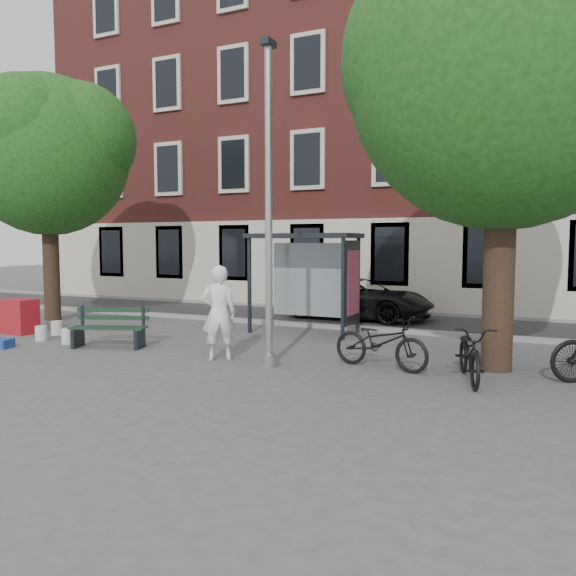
# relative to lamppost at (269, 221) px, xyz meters

# --- Properties ---
(ground) EXTENTS (90.00, 90.00, 0.00)m
(ground) POSITION_rel_lamppost_xyz_m (0.00, 0.00, -2.78)
(ground) COLOR #4C4C4F
(ground) RESTS_ON ground
(road) EXTENTS (40.00, 4.00, 0.01)m
(road) POSITION_rel_lamppost_xyz_m (0.00, 7.00, -2.78)
(road) COLOR #28282B
(road) RESTS_ON ground
(curb_near) EXTENTS (40.00, 0.25, 0.12)m
(curb_near) POSITION_rel_lamppost_xyz_m (0.00, 5.00, -2.72)
(curb_near) COLOR gray
(curb_near) RESTS_ON ground
(curb_far) EXTENTS (40.00, 0.25, 0.12)m
(curb_far) POSITION_rel_lamppost_xyz_m (0.00, 9.00, -2.72)
(curb_far) COLOR gray
(curb_far) RESTS_ON ground
(building_row) EXTENTS (30.00, 8.00, 14.00)m
(building_row) POSITION_rel_lamppost_xyz_m (0.00, 13.00, 4.22)
(building_row) COLOR brown
(building_row) RESTS_ON ground
(lamppost) EXTENTS (0.28, 0.35, 6.11)m
(lamppost) POSITION_rel_lamppost_xyz_m (0.00, 0.00, 0.00)
(lamppost) COLOR #9EA0A3
(lamppost) RESTS_ON ground
(tree_right) EXTENTS (5.76, 5.60, 8.20)m
(tree_right) POSITION_rel_lamppost_xyz_m (4.01, 1.38, 2.83)
(tree_right) COLOR black
(tree_right) RESTS_ON ground
(tree_left) EXTENTS (5.18, 4.86, 7.40)m
(tree_left) POSITION_rel_lamppost_xyz_m (-8.99, 2.88, 2.43)
(tree_left) COLOR black
(tree_left) RESTS_ON ground
(bus_shelter) EXTENTS (2.85, 1.45, 2.62)m
(bus_shelter) POSITION_rel_lamppost_xyz_m (-0.61, 4.11, -0.87)
(bus_shelter) COLOR #1E2328
(bus_shelter) RESTS_ON ground
(painter) EXTENTS (0.84, 0.77, 1.93)m
(painter) POSITION_rel_lamppost_xyz_m (-1.20, 0.12, -1.82)
(painter) COLOR white
(painter) RESTS_ON ground
(bench) EXTENTS (1.79, 1.07, 0.88)m
(bench) POSITION_rel_lamppost_xyz_m (-4.20, 0.23, -2.38)
(bench) COLOR #1E2328
(bench) RESTS_ON ground
(bike_a) EXTENTS (2.05, 1.09, 1.02)m
(bike_a) POSITION_rel_lamppost_xyz_m (2.00, 0.72, -2.27)
(bike_a) COLOR black
(bike_a) RESTS_ON ground
(bike_c) EXTENTS (1.16, 2.00, 0.99)m
(bike_c) POSITION_rel_lamppost_xyz_m (3.66, 0.40, -2.29)
(bike_c) COLOR black
(bike_c) RESTS_ON ground
(car_dark) EXTENTS (4.75, 2.52, 1.27)m
(car_dark) POSITION_rel_lamppost_xyz_m (-0.51, 7.27, -2.15)
(car_dark) COLOR black
(car_dark) RESTS_ON ground
(red_stand) EXTENTS (0.92, 0.63, 0.90)m
(red_stand) POSITION_rel_lamppost_xyz_m (-7.76, 0.76, -2.33)
(red_stand) COLOR #A81620
(red_stand) RESTS_ON ground
(bucket_a) EXTENTS (0.35, 0.35, 0.36)m
(bucket_a) POSITION_rel_lamppost_xyz_m (-5.40, 0.15, -2.60)
(bucket_a) COLOR silver
(bucket_a) RESTS_ON ground
(bucket_b) EXTENTS (0.37, 0.37, 0.36)m
(bucket_b) POSITION_rel_lamppost_xyz_m (-6.67, 0.99, -2.60)
(bucket_b) COLOR silver
(bucket_b) RESTS_ON ground
(bucket_c) EXTENTS (0.37, 0.37, 0.36)m
(bucket_c) POSITION_rel_lamppost_xyz_m (-6.34, 0.21, -2.60)
(bucket_c) COLOR silver
(bucket_c) RESTS_ON ground
(notice_sign) EXTENTS (0.32, 0.04, 1.86)m
(notice_sign) POSITION_rel_lamppost_xyz_m (3.79, 3.29, -1.45)
(notice_sign) COLOR #9EA0A3
(notice_sign) RESTS_ON ground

